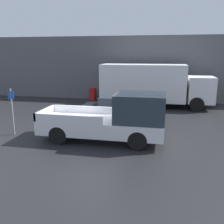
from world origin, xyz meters
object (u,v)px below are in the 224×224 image
(car, at_px, (121,108))
(newspaper_box, at_px, (92,94))
(delivery_truck, at_px, (152,84))
(parking_sign, at_px, (12,109))
(pickup_truck, at_px, (115,119))

(car, xyz_separation_m, newspaper_box, (-3.61, 6.33, -0.27))
(delivery_truck, height_order, parking_sign, delivery_truck)
(newspaper_box, bearing_deg, delivery_truck, -19.98)
(pickup_truck, xyz_separation_m, newspaper_box, (-3.91, 9.88, -0.54))
(parking_sign, bearing_deg, pickup_truck, 1.10)
(parking_sign, bearing_deg, delivery_truck, 52.26)
(car, distance_m, delivery_truck, 4.81)
(delivery_truck, bearing_deg, pickup_truck, -98.85)
(parking_sign, bearing_deg, newspaper_box, 83.60)
(delivery_truck, relative_size, newspaper_box, 8.36)
(pickup_truck, bearing_deg, newspaper_box, 111.56)
(parking_sign, bearing_deg, car, 37.69)
(car, xyz_separation_m, parking_sign, (-4.73, -3.65, 0.54))
(delivery_truck, height_order, newspaper_box, delivery_truck)
(delivery_truck, bearing_deg, car, -109.15)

